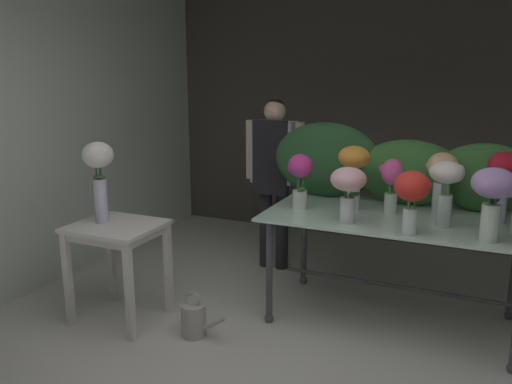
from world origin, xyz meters
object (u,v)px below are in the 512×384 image
(vase_peach_snapdragons, at_px, (442,176))
(vase_blush_dahlias, at_px, (348,186))
(side_table_white, at_px, (117,239))
(vase_fuchsia_peonies, at_px, (392,181))
(vase_sunset_stock, at_px, (354,168))
(display_table_glass, at_px, (395,231))
(vase_lilac_roses, at_px, (493,193))
(vase_ivory_anemones, at_px, (446,183))
(watering_can, at_px, (194,319))
(vase_crimson_ranunculus, at_px, (503,176))
(vase_scarlet_carnations, at_px, (412,193))
(vase_magenta_freesia, at_px, (300,176))
(florist, at_px, (274,167))
(vase_white_roses_tall, at_px, (99,170))

(vase_peach_snapdragons, distance_m, vase_blush_dahlias, 0.77)
(side_table_white, height_order, vase_fuchsia_peonies, vase_fuchsia_peonies)
(vase_peach_snapdragons, height_order, vase_blush_dahlias, vase_peach_snapdragons)
(vase_sunset_stock, distance_m, vase_blush_dahlias, 0.36)
(side_table_white, xyz_separation_m, vase_sunset_stock, (1.56, 0.84, 0.52))
(display_table_glass, bearing_deg, vase_lilac_roses, -29.27)
(vase_ivory_anemones, relative_size, vase_lilac_roses, 0.97)
(vase_ivory_anemones, xyz_separation_m, watering_can, (-1.58, -0.68, -1.01))
(display_table_glass, relative_size, vase_crimson_ranunculus, 3.74)
(display_table_glass, xyz_separation_m, vase_scarlet_carnations, (0.15, -0.41, 0.40))
(vase_peach_snapdragons, distance_m, vase_crimson_ranunculus, 0.41)
(display_table_glass, xyz_separation_m, vase_lilac_roses, (0.62, -0.35, 0.43))
(vase_magenta_freesia, bearing_deg, watering_can, -126.38)
(side_table_white, bearing_deg, vase_magenta_freesia, 31.14)
(vase_lilac_roses, bearing_deg, watering_can, -165.90)
(vase_blush_dahlias, bearing_deg, florist, 133.86)
(vase_magenta_freesia, relative_size, vase_lilac_roses, 0.91)
(vase_fuchsia_peonies, bearing_deg, display_table_glass, -44.22)
(florist, bearing_deg, vase_crimson_ranunculus, -15.78)
(watering_can, bearing_deg, vase_peach_snapdragons, 33.37)
(vase_scarlet_carnations, distance_m, vase_peach_snapdragons, 0.62)
(display_table_glass, bearing_deg, vase_white_roses_tall, -158.19)
(side_table_white, relative_size, vase_magenta_freesia, 1.79)
(display_table_glass, xyz_separation_m, vase_sunset_stock, (-0.33, 0.03, 0.45))
(florist, height_order, vase_magenta_freesia, florist)
(vase_white_roses_tall, bearing_deg, side_table_white, 0.42)
(display_table_glass, bearing_deg, vase_crimson_ranunculus, 10.40)
(vase_fuchsia_peonies, bearing_deg, vase_peach_snapdragons, 22.71)
(vase_crimson_ranunculus, bearing_deg, vase_magenta_freesia, -171.09)
(vase_blush_dahlias, height_order, vase_white_roses_tall, vase_white_roses_tall)
(vase_white_roses_tall, relative_size, watering_can, 1.73)
(vase_crimson_ranunculus, bearing_deg, watering_can, -153.98)
(vase_ivory_anemones, xyz_separation_m, vase_fuchsia_peonies, (-0.39, 0.18, -0.05))
(vase_scarlet_carnations, bearing_deg, vase_peach_snapdragons, 77.66)
(vase_crimson_ranunculus, bearing_deg, vase_white_roses_tall, -160.92)
(vase_crimson_ranunculus, xyz_separation_m, watering_can, (-1.92, -0.94, -1.04))
(side_table_white, relative_size, vase_blush_dahlias, 1.91)
(vase_ivory_anemones, xyz_separation_m, vase_magenta_freesia, (-1.05, 0.04, -0.04))
(side_table_white, height_order, vase_ivory_anemones, vase_ivory_anemones)
(vase_fuchsia_peonies, relative_size, watering_can, 1.17)
(side_table_white, height_order, watering_can, side_table_white)
(vase_peach_snapdragons, distance_m, vase_magenta_freesia, 1.04)
(vase_peach_snapdragons, height_order, vase_ivory_anemones, vase_peach_snapdragons)
(display_table_glass, distance_m, vase_white_roses_tall, 2.23)
(vase_sunset_stock, xyz_separation_m, vase_crimson_ranunculus, (1.01, 0.09, 0.00))
(display_table_glass, xyz_separation_m, vase_magenta_freesia, (-0.72, -0.09, 0.38))
(display_table_glass, relative_size, vase_lilac_roses, 4.02)
(vase_peach_snapdragons, bearing_deg, watering_can, -146.63)
(display_table_glass, distance_m, vase_blush_dahlias, 0.58)
(vase_ivory_anemones, bearing_deg, side_table_white, -163.15)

